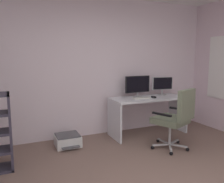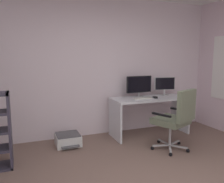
{
  "view_description": "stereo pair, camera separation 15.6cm",
  "coord_description": "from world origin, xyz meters",
  "px_view_note": "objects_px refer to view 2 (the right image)",
  "views": [
    {
      "loc": [
        -1.38,
        -1.82,
        1.54
      ],
      "look_at": [
        0.19,
        1.75,
        0.96
      ],
      "focal_mm": 37.42,
      "sensor_mm": 36.0,
      "label": 1
    },
    {
      "loc": [
        -1.24,
        -1.88,
        1.54
      ],
      "look_at": [
        0.19,
        1.75,
        0.96
      ],
      "focal_mm": 37.42,
      "sensor_mm": 36.0,
      "label": 2
    }
  ],
  "objects_px": {
    "desk": "(150,107)",
    "monitor_secondary": "(165,84)",
    "monitor_main": "(139,85)",
    "printer": "(68,140)",
    "computer_mouse": "(155,97)",
    "office_chair": "(176,117)",
    "keyboard": "(143,98)"
  },
  "relations": [
    {
      "from": "monitor_secondary",
      "to": "keyboard",
      "type": "distance_m",
      "value": 0.7
    },
    {
      "from": "desk",
      "to": "office_chair",
      "type": "bearing_deg",
      "value": -92.09
    },
    {
      "from": "monitor_secondary",
      "to": "keyboard",
      "type": "bearing_deg",
      "value": -161.76
    },
    {
      "from": "computer_mouse",
      "to": "monitor_main",
      "type": "bearing_deg",
      "value": 139.54
    },
    {
      "from": "desk",
      "to": "keyboard",
      "type": "bearing_deg",
      "value": -162.23
    },
    {
      "from": "printer",
      "to": "desk",
      "type": "bearing_deg",
      "value": -0.27
    },
    {
      "from": "monitor_main",
      "to": "printer",
      "type": "xyz_separation_m",
      "value": [
        -1.46,
        -0.14,
        -0.89
      ]
    },
    {
      "from": "monitor_main",
      "to": "desk",
      "type": "bearing_deg",
      "value": -40.38
    },
    {
      "from": "computer_mouse",
      "to": "office_chair",
      "type": "bearing_deg",
      "value": -91.22
    },
    {
      "from": "desk",
      "to": "monitor_main",
      "type": "height_order",
      "value": "monitor_main"
    },
    {
      "from": "monitor_main",
      "to": "computer_mouse",
      "type": "distance_m",
      "value": 0.4
    },
    {
      "from": "desk",
      "to": "printer",
      "type": "bearing_deg",
      "value": 179.73
    },
    {
      "from": "computer_mouse",
      "to": "desk",
      "type": "bearing_deg",
      "value": 128.5
    },
    {
      "from": "keyboard",
      "to": "monitor_secondary",
      "type": "bearing_deg",
      "value": 21.43
    },
    {
      "from": "desk",
      "to": "monitor_secondary",
      "type": "height_order",
      "value": "monitor_secondary"
    },
    {
      "from": "desk",
      "to": "office_chair",
      "type": "height_order",
      "value": "office_chair"
    },
    {
      "from": "monitor_main",
      "to": "monitor_secondary",
      "type": "relative_size",
      "value": 1.21
    },
    {
      "from": "monitor_secondary",
      "to": "desk",
      "type": "bearing_deg",
      "value": -161.54
    },
    {
      "from": "printer",
      "to": "monitor_secondary",
      "type": "bearing_deg",
      "value": 3.76
    },
    {
      "from": "desk",
      "to": "keyboard",
      "type": "xyz_separation_m",
      "value": [
        -0.2,
        -0.06,
        0.2
      ]
    },
    {
      "from": "office_chair",
      "to": "computer_mouse",
      "type": "bearing_deg",
      "value": 83.28
    },
    {
      "from": "computer_mouse",
      "to": "office_chair",
      "type": "relative_size",
      "value": 0.1
    },
    {
      "from": "monitor_secondary",
      "to": "office_chair",
      "type": "distance_m",
      "value": 1.2
    },
    {
      "from": "keyboard",
      "to": "printer",
      "type": "height_order",
      "value": "keyboard"
    },
    {
      "from": "keyboard",
      "to": "office_chair",
      "type": "xyz_separation_m",
      "value": [
        0.17,
        -0.82,
        -0.18
      ]
    },
    {
      "from": "keyboard",
      "to": "computer_mouse",
      "type": "bearing_deg",
      "value": -3.33
    },
    {
      "from": "printer",
      "to": "keyboard",
      "type": "bearing_deg",
      "value": -2.87
    },
    {
      "from": "desk",
      "to": "office_chair",
      "type": "relative_size",
      "value": 1.47
    },
    {
      "from": "desk",
      "to": "monitor_secondary",
      "type": "bearing_deg",
      "value": 18.46
    },
    {
      "from": "office_chair",
      "to": "printer",
      "type": "bearing_deg",
      "value": 150.81
    },
    {
      "from": "computer_mouse",
      "to": "printer",
      "type": "xyz_separation_m",
      "value": [
        -1.69,
        0.1,
        -0.66
      ]
    },
    {
      "from": "monitor_main",
      "to": "computer_mouse",
      "type": "xyz_separation_m",
      "value": [
        0.23,
        -0.24,
        -0.22
      ]
    }
  ]
}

